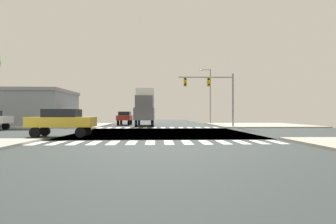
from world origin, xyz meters
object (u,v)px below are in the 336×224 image
object	(u,v)px
bank_building	(28,108)
sedan_queued_3	(62,120)
traffic_signal_mast	(211,88)
sedan_leading_4	(125,117)
street_lamp	(209,91)
box_truck_nearside_1	(145,106)

from	to	relation	value
bank_building	sedan_queued_3	world-z (taller)	bank_building
traffic_signal_mast	sedan_leading_4	size ratio (longest dim) A/B	1.48
street_lamp	traffic_signal_mast	bearing A→B (deg)	-99.89
traffic_signal_mast	sedan_queued_3	bearing A→B (deg)	-139.34
street_lamp	box_truck_nearside_1	world-z (taller)	street_lamp
traffic_signal_mast	bank_building	distance (m)	24.01
street_lamp	sedan_leading_4	xyz separation A→B (m)	(-12.46, -2.27, -3.88)
sedan_leading_4	street_lamp	bearing A→B (deg)	-169.69
bank_building	sedan_leading_4	bearing A→B (deg)	8.12
traffic_signal_mast	box_truck_nearside_1	size ratio (longest dim) A/B	0.88
street_lamp	bank_building	world-z (taller)	street_lamp
street_lamp	sedan_leading_4	bearing A→B (deg)	-169.69
street_lamp	bank_building	size ratio (longest dim) A/B	0.69
traffic_signal_mast	bank_building	world-z (taller)	traffic_signal_mast
sedan_queued_3	sedan_leading_4	bearing A→B (deg)	-5.89
sedan_leading_4	sedan_queued_3	bearing A→B (deg)	84.11
box_truck_nearside_1	sedan_leading_4	xyz separation A→B (m)	(-3.00, 2.60, -1.45)
traffic_signal_mast	sedan_queued_3	xyz separation A→B (m)	(-12.66, -10.88, -3.42)
bank_building	street_lamp	bearing A→B (deg)	9.22
traffic_signal_mast	sedan_leading_4	distance (m)	13.51
street_lamp	sedan_leading_4	world-z (taller)	street_lamp
traffic_signal_mast	street_lamp	xyz separation A→B (m)	(1.68, 9.66, 0.46)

